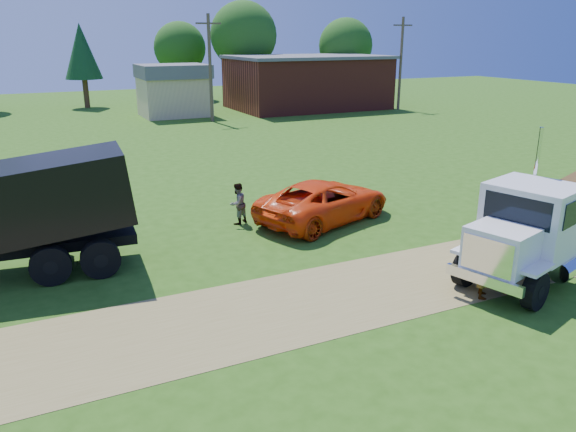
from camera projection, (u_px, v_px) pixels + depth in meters
name	position (u px, v px, depth m)	size (l,w,h in m)	color
ground	(388.00, 285.00, 17.02)	(140.00, 140.00, 0.00)	#264D10
dirt_track	(388.00, 284.00, 17.02)	(120.00, 4.20, 0.01)	olive
white_semi_tractor	(531.00, 233.00, 16.88)	(7.69, 4.42, 4.55)	black
orange_pickup	(324.00, 201.00, 22.65)	(2.79, 6.05, 1.68)	#E43A0A
spectator_a	(485.00, 265.00, 15.93)	(0.73, 0.48, 2.00)	#999999
spectator_b	(238.00, 204.00, 22.31)	(0.81, 0.63, 1.66)	#999999
brick_building	(307.00, 82.00, 57.95)	(15.40, 10.40, 5.30)	maroon
tan_shed	(174.00, 90.00, 52.26)	(6.20, 5.40, 4.70)	tan
utility_poles	(210.00, 66.00, 48.09)	(42.20, 0.28, 9.00)	brown
tree_row	(148.00, 44.00, 58.84)	(54.23, 14.28, 10.96)	#352615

